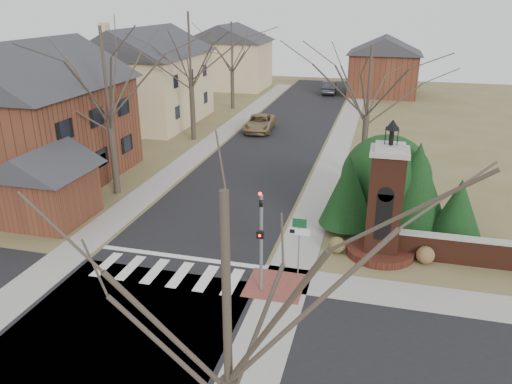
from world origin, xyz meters
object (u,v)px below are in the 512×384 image
(traffic_signal_pole, at_px, (261,233))
(pickup_truck, at_px, (260,123))
(brick_gate_monument, at_px, (384,212))
(sign_post, at_px, (299,236))
(distant_car, at_px, (329,87))

(traffic_signal_pole, relative_size, pickup_truck, 0.88)
(brick_gate_monument, distance_m, pickup_truck, 24.08)
(sign_post, distance_m, distant_car, 44.89)
(sign_post, xyz_separation_m, brick_gate_monument, (3.41, 3.01, 0.22))
(distant_car, bearing_deg, pickup_truck, 76.29)
(brick_gate_monument, xyz_separation_m, distant_car, (-7.40, 41.69, -1.39))
(traffic_signal_pole, xyz_separation_m, pickup_truck, (-6.56, 25.66, -1.87))
(sign_post, distance_m, pickup_truck, 25.52)
(sign_post, bearing_deg, traffic_signal_pole, -132.43)
(brick_gate_monument, bearing_deg, pickup_truck, 117.92)
(traffic_signal_pole, bearing_deg, pickup_truck, 104.33)
(sign_post, xyz_separation_m, distant_car, (-3.99, 44.70, -1.18))
(brick_gate_monument, relative_size, pickup_truck, 1.26)
(brick_gate_monument, height_order, pickup_truck, brick_gate_monument)
(sign_post, xyz_separation_m, pickup_truck, (-7.85, 24.25, -1.24))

